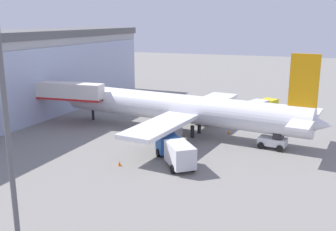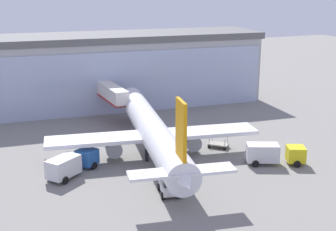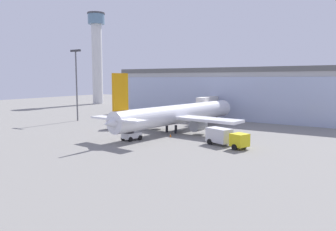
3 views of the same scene
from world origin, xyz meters
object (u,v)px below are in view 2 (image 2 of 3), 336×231
at_px(safety_cone_wingtip, 45,160).
at_px(jet_bridge, 108,91).
at_px(airplane, 152,131).
at_px(fuel_truck, 273,153).
at_px(pushback_tug, 169,186).
at_px(catering_truck, 71,164).
at_px(safety_cone_nose, 182,167).
at_px(baggage_cart, 218,144).

bearing_deg(safety_cone_wingtip, jet_bridge, 52.53).
bearing_deg(airplane, safety_cone_wingtip, 88.30).
xyz_separation_m(jet_bridge, fuel_truck, (14.26, -27.83, -3.23)).
relative_size(pushback_tug, safety_cone_wingtip, 6.33).
relative_size(fuel_truck, pushback_tug, 2.18).
height_order(catering_truck, fuel_truck, same).
xyz_separation_m(airplane, catering_truck, (-11.29, -2.97, -1.94)).
height_order(catering_truck, safety_cone_wingtip, catering_truck).
bearing_deg(safety_cone_nose, fuel_truck, -13.42).
xyz_separation_m(jet_bridge, safety_cone_wingtip, (-12.73, -16.60, -4.43)).
bearing_deg(jet_bridge, safety_cone_wingtip, 138.95).
bearing_deg(catering_truck, fuel_truck, -50.97).
distance_m(catering_truck, baggage_cart, 21.04).
distance_m(airplane, catering_truck, 11.84).
relative_size(pushback_tug, safety_cone_nose, 6.33).
relative_size(fuel_truck, baggage_cart, 2.42).
bearing_deg(fuel_truck, airplane, 169.27).
bearing_deg(pushback_tug, catering_truck, 54.67).
relative_size(jet_bridge, baggage_cart, 4.64).
relative_size(baggage_cart, safety_cone_wingtip, 5.70).
relative_size(airplane, catering_truck, 5.40).
bearing_deg(pushback_tug, baggage_cart, -35.24).
bearing_deg(safety_cone_wingtip, catering_truck, -65.54).
distance_m(airplane, safety_cone_wingtip, 14.32).
height_order(fuel_truck, baggage_cart, fuel_truck).
bearing_deg(baggage_cart, fuel_truck, 157.45).
distance_m(jet_bridge, pushback_tug, 31.56).
bearing_deg(safety_cone_nose, catering_truck, 166.77).
bearing_deg(airplane, catering_truck, 113.13).
height_order(airplane, fuel_truck, airplane).
relative_size(catering_truck, baggage_cart, 2.27).
bearing_deg(fuel_truck, baggage_cart, 137.07).
bearing_deg(airplane, baggage_cart, -85.94).
xyz_separation_m(fuel_truck, safety_cone_nose, (-11.41, 2.72, -1.19)).
relative_size(airplane, safety_cone_wingtip, 69.97).
distance_m(jet_bridge, catering_truck, 24.51).
xyz_separation_m(pushback_tug, safety_cone_wingtip, (-11.41, 14.71, -0.70)).
height_order(jet_bridge, pushback_tug, jet_bridge).
relative_size(catering_truck, pushback_tug, 2.05).
height_order(jet_bridge, safety_cone_nose, jet_bridge).
bearing_deg(catering_truck, jet_bridge, 27.37).
height_order(catering_truck, safety_cone_nose, catering_truck).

